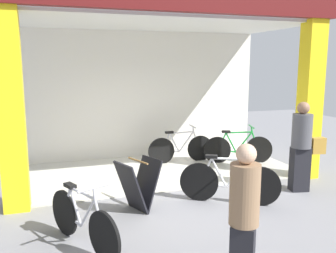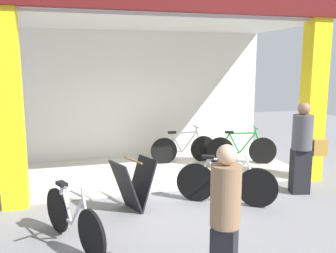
{
  "view_description": "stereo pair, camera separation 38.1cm",
  "coord_description": "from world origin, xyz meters",
  "px_view_note": "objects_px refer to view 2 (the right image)",
  "views": [
    {
      "loc": [
        -2.29,
        -6.3,
        2.41
      ],
      "look_at": [
        0.0,
        0.72,
        1.15
      ],
      "focal_mm": 38.75,
      "sensor_mm": 36.0,
      "label": 1
    },
    {
      "loc": [
        -1.93,
        -6.41,
        2.41
      ],
      "look_at": [
        0.0,
        0.72,
        1.15
      ],
      "focal_mm": 38.75,
      "sensor_mm": 36.0,
      "label": 2
    }
  ],
  "objects_px": {
    "pedestrian_0": "(225,221)",
    "bicycle_parked_0": "(73,219)",
    "bicycle_inside_0": "(241,149)",
    "bicycle_inside_1": "(184,148)",
    "sandwich_board_sign": "(134,185)",
    "pedestrian_1": "(303,146)",
    "bicycle_parked_1": "(226,183)"
  },
  "relations": [
    {
      "from": "bicycle_parked_0",
      "to": "bicycle_parked_1",
      "type": "relative_size",
      "value": 0.99
    },
    {
      "from": "sandwich_board_sign",
      "to": "pedestrian_0",
      "type": "relative_size",
      "value": 0.53
    },
    {
      "from": "bicycle_parked_1",
      "to": "sandwich_board_sign",
      "type": "bearing_deg",
      "value": 173.37
    },
    {
      "from": "bicycle_parked_0",
      "to": "bicycle_inside_1",
      "type": "bearing_deg",
      "value": 52.93
    },
    {
      "from": "bicycle_parked_0",
      "to": "pedestrian_1",
      "type": "xyz_separation_m",
      "value": [
        4.2,
        0.95,
        0.54
      ]
    },
    {
      "from": "bicycle_parked_0",
      "to": "bicycle_parked_1",
      "type": "xyz_separation_m",
      "value": [
        2.58,
        0.8,
        0.02
      ]
    },
    {
      "from": "bicycle_inside_1",
      "to": "bicycle_parked_1",
      "type": "bearing_deg",
      "value": -92.32
    },
    {
      "from": "pedestrian_1",
      "to": "pedestrian_0",
      "type": "bearing_deg",
      "value": -137.04
    },
    {
      "from": "pedestrian_1",
      "to": "bicycle_inside_0",
      "type": "bearing_deg",
      "value": 94.86
    },
    {
      "from": "pedestrian_0",
      "to": "pedestrian_1",
      "type": "distance_m",
      "value": 3.67
    },
    {
      "from": "bicycle_parked_1",
      "to": "pedestrian_1",
      "type": "xyz_separation_m",
      "value": [
        1.61,
        0.15,
        0.52
      ]
    },
    {
      "from": "pedestrian_0",
      "to": "bicycle_inside_1",
      "type": "bearing_deg",
      "value": 77.0
    },
    {
      "from": "bicycle_inside_0",
      "to": "bicycle_inside_1",
      "type": "height_order",
      "value": "bicycle_inside_0"
    },
    {
      "from": "bicycle_inside_0",
      "to": "pedestrian_1",
      "type": "xyz_separation_m",
      "value": [
        0.18,
        -2.13,
        0.53
      ]
    },
    {
      "from": "bicycle_parked_1",
      "to": "pedestrian_0",
      "type": "relative_size",
      "value": 0.94
    },
    {
      "from": "bicycle_inside_1",
      "to": "bicycle_parked_0",
      "type": "height_order",
      "value": "bicycle_inside_1"
    },
    {
      "from": "sandwich_board_sign",
      "to": "pedestrian_1",
      "type": "relative_size",
      "value": 0.5
    },
    {
      "from": "sandwich_board_sign",
      "to": "bicycle_parked_1",
      "type": "bearing_deg",
      "value": -6.63
    },
    {
      "from": "bicycle_parked_1",
      "to": "sandwich_board_sign",
      "type": "height_order",
      "value": "bicycle_parked_1"
    },
    {
      "from": "bicycle_inside_0",
      "to": "sandwich_board_sign",
      "type": "bearing_deg",
      "value": -145.2
    },
    {
      "from": "bicycle_parked_0",
      "to": "pedestrian_1",
      "type": "bearing_deg",
      "value": 12.74
    },
    {
      "from": "pedestrian_0",
      "to": "pedestrian_1",
      "type": "xyz_separation_m",
      "value": [
        2.68,
        2.5,
        0.07
      ]
    },
    {
      "from": "sandwich_board_sign",
      "to": "pedestrian_0",
      "type": "xyz_separation_m",
      "value": [
        0.52,
        -2.54,
        0.4
      ]
    },
    {
      "from": "pedestrian_0",
      "to": "pedestrian_1",
      "type": "relative_size",
      "value": 0.95
    },
    {
      "from": "bicycle_inside_0",
      "to": "bicycle_parked_0",
      "type": "bearing_deg",
      "value": -142.49
    },
    {
      "from": "bicycle_parked_1",
      "to": "sandwich_board_sign",
      "type": "distance_m",
      "value": 1.6
    },
    {
      "from": "bicycle_parked_0",
      "to": "pedestrian_1",
      "type": "height_order",
      "value": "pedestrian_1"
    },
    {
      "from": "sandwich_board_sign",
      "to": "pedestrian_1",
      "type": "height_order",
      "value": "pedestrian_1"
    },
    {
      "from": "bicycle_inside_1",
      "to": "pedestrian_1",
      "type": "height_order",
      "value": "pedestrian_1"
    },
    {
      "from": "bicycle_inside_1",
      "to": "sandwich_board_sign",
      "type": "relative_size",
      "value": 1.91
    },
    {
      "from": "bicycle_inside_0",
      "to": "bicycle_inside_1",
      "type": "relative_size",
      "value": 0.98
    },
    {
      "from": "pedestrian_0",
      "to": "bicycle_parked_0",
      "type": "bearing_deg",
      "value": 134.32
    }
  ]
}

